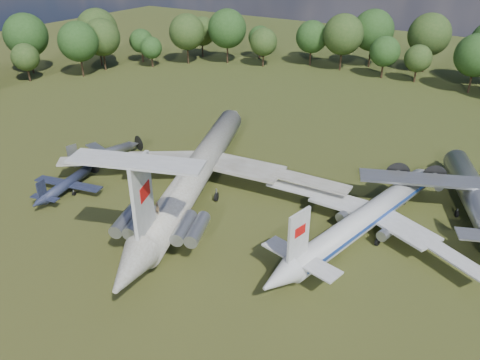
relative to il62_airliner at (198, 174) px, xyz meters
The scene contains 7 objects.
ground 4.28m from the il62_airliner, 23.33° to the left, with size 300.00×300.00×0.00m, color #254015.
il62_airliner is the anchor object (origin of this frame).
tu104_jet 25.65m from the il62_airliner, ahead, with size 31.57×42.09×4.21m, color silver, non-canonical shape.
an12_transport 39.74m from the il62_airliner, 22.44° to the left, with size 31.75×35.48×4.67m, color #A2A5AA, non-canonical shape.
small_prop_west 20.24m from the il62_airliner, 146.02° to the right, with size 11.29×15.40×2.26m, color #161A31, non-canonical shape.
small_prop_northwest 20.27m from the il62_airliner, behind, with size 11.85×16.15×2.37m, color gray, non-canonical shape.
person_on_il62 16.66m from the il62_airliner, 69.79° to the right, with size 0.61×0.40×1.67m, color #94714B.
Camera 1 is at (36.25, -51.09, 35.42)m, focal length 35.00 mm.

